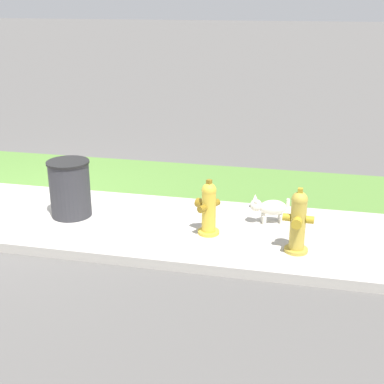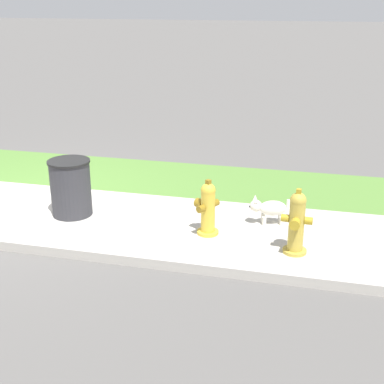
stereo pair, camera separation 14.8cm
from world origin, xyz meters
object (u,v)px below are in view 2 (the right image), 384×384
object	(u,v)px
trash_bin	(71,188)
fire_hydrant_mid_block	(208,208)
small_white_dog	(269,208)
fire_hydrant_near_corner	(297,223)

from	to	relation	value
trash_bin	fire_hydrant_mid_block	bearing A→B (deg)	-5.05
fire_hydrant_mid_block	small_white_dog	distance (m)	0.89
fire_hydrant_mid_block	trash_bin	size ratio (longest dim) A/B	0.93
fire_hydrant_mid_block	trash_bin	xyz separation A→B (m)	(-1.95, 0.17, 0.04)
fire_hydrant_mid_block	small_white_dog	bearing A→B (deg)	-26.72
fire_hydrant_mid_block	small_white_dog	xyz separation A→B (m)	(0.72, 0.51, -0.13)
small_white_dog	fire_hydrant_near_corner	bearing A→B (deg)	100.58
fire_hydrant_near_corner	trash_bin	world-z (taller)	fire_hydrant_near_corner
fire_hydrant_mid_block	trash_bin	bearing A→B (deg)	113.19
fire_hydrant_mid_block	fire_hydrant_near_corner	xyz separation A→B (m)	(1.12, -0.28, 0.04)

